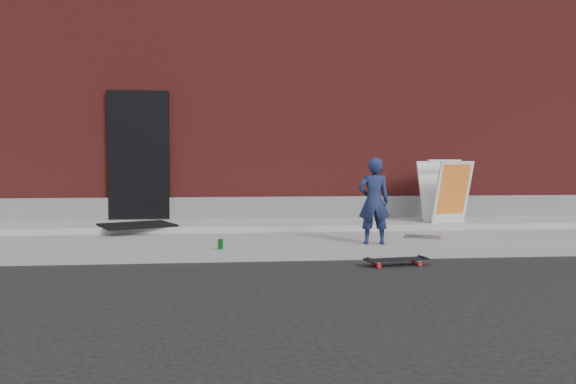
{
  "coord_description": "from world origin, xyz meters",
  "views": [
    {
      "loc": [
        -0.97,
        -7.12,
        1.27
      ],
      "look_at": [
        -0.18,
        0.8,
        0.85
      ],
      "focal_mm": 35.0,
      "sensor_mm": 36.0,
      "label": 1
    }
  ],
  "objects": [
    {
      "name": "child",
      "position": [
        0.96,
        0.37,
        0.74
      ],
      "size": [
        0.45,
        0.32,
        1.18
      ],
      "primitive_type": "imported",
      "rotation": [
        0.0,
        0.0,
        3.06
      ],
      "color": "#1A2249",
      "rests_on": "sidewalk"
    },
    {
      "name": "apron",
      "position": [
        0.0,
        2.4,
        0.2
      ],
      "size": [
        20.0,
        1.2,
        0.1
      ],
      "primitive_type": "cube",
      "color": "#969690",
      "rests_on": "sidewalk"
    },
    {
      "name": "building",
      "position": [
        -0.0,
        6.99,
        2.5
      ],
      "size": [
        20.0,
        8.1,
        5.0
      ],
      "color": "maroon",
      "rests_on": "ground"
    },
    {
      "name": "ground",
      "position": [
        0.0,
        0.0,
        0.0
      ],
      "size": [
        80.0,
        80.0,
        0.0
      ],
      "primitive_type": "plane",
      "color": "black",
      "rests_on": "ground"
    },
    {
      "name": "skateboard",
      "position": [
        1.04,
        -0.46,
        0.07
      ],
      "size": [
        0.8,
        0.31,
        0.09
      ],
      "color": "red",
      "rests_on": "ground"
    },
    {
      "name": "soda_can",
      "position": [
        -1.12,
        0.09,
        0.22
      ],
      "size": [
        0.09,
        0.09,
        0.13
      ],
      "primitive_type": "cylinder",
      "rotation": [
        0.0,
        0.0,
        -0.25
      ],
      "color": "#1B8B2F",
      "rests_on": "sidewalk"
    },
    {
      "name": "sidewalk",
      "position": [
        0.0,
        1.5,
        0.07
      ],
      "size": [
        20.0,
        3.0,
        0.15
      ],
      "primitive_type": "cube",
      "color": "slate",
      "rests_on": "ground"
    },
    {
      "name": "utility_plate",
      "position": [
        1.87,
        0.98,
        0.16
      ],
      "size": [
        0.61,
        0.51,
        0.02
      ],
      "primitive_type": "cube",
      "rotation": [
        0.0,
        0.0,
        -0.4
      ],
      "color": "#5A5A5F",
      "rests_on": "sidewalk"
    },
    {
      "name": "doormat",
      "position": [
        -2.5,
        2.05,
        0.27
      ],
      "size": [
        1.35,
        1.25,
        0.03
      ],
      "primitive_type": "cube",
      "rotation": [
        0.0,
        0.0,
        0.43
      ],
      "color": "black",
      "rests_on": "apron"
    },
    {
      "name": "pizza_sign",
      "position": [
        2.64,
        2.1,
        0.79
      ],
      "size": [
        0.8,
        0.89,
        1.07
      ],
      "color": "silver",
      "rests_on": "apron"
    }
  ]
}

